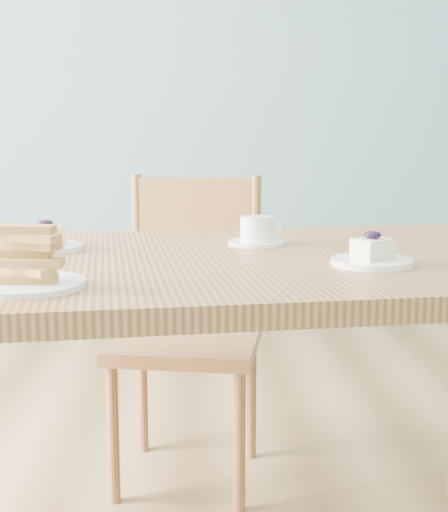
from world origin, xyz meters
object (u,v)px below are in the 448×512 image
(dining_table, at_px, (257,292))
(cheesecake_plate_near, at_px, (372,256))
(biscotti_plate, at_px, (26,267))
(coffee_cup, at_px, (257,233))
(cheesecake_plate_far, at_px, (46,242))
(dining_chair, at_px, (189,326))

(dining_table, bearing_deg, cheesecake_plate_near, -36.89)
(dining_table, relative_size, cheesecake_plate_near, 10.02)
(biscotti_plate, bearing_deg, dining_table, 36.42)
(cheesecake_plate_near, height_order, coffee_cup, cheesecake_plate_near)
(cheesecake_plate_far, bearing_deg, dining_chair, 60.96)
(dining_table, bearing_deg, coffee_cup, 77.79)
(cheesecake_plate_near, xyz_separation_m, cheesecake_plate_far, (-0.69, 0.21, 0.00))
(cheesecake_plate_near, relative_size, coffee_cup, 1.22)
(dining_chair, distance_m, biscotti_plate, 1.07)
(cheesecake_plate_far, xyz_separation_m, biscotti_plate, (0.05, -0.40, 0.02))
(dining_table, distance_m, coffee_cup, 0.19)
(coffee_cup, xyz_separation_m, biscotti_plate, (-0.43, -0.46, 0.01))
(cheesecake_plate_far, distance_m, biscotti_plate, 0.40)
(dining_table, xyz_separation_m, coffee_cup, (0.01, 0.15, 0.11))
(dining_table, xyz_separation_m, cheesecake_plate_near, (0.22, -0.13, 0.10))
(dining_table, xyz_separation_m, biscotti_plate, (-0.42, -0.31, 0.12))
(dining_table, distance_m, cheesecake_plate_near, 0.27)
(cheesecake_plate_near, bearing_deg, biscotti_plate, -163.86)
(dining_chair, relative_size, cheesecake_plate_near, 5.84)
(dining_table, height_order, dining_chair, dining_chair)
(cheesecake_plate_near, relative_size, cheesecake_plate_far, 0.99)
(cheesecake_plate_near, distance_m, coffee_cup, 0.34)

